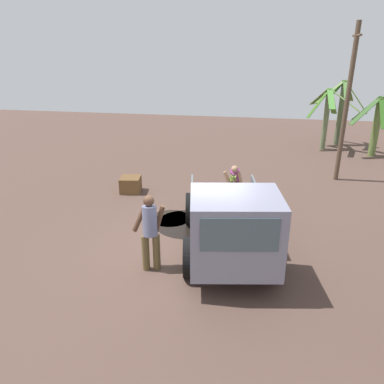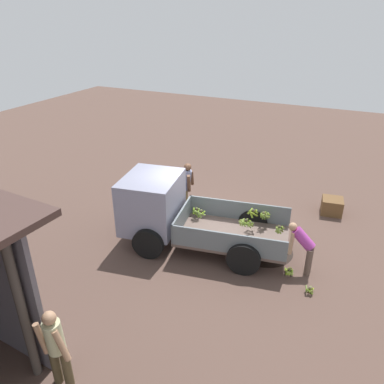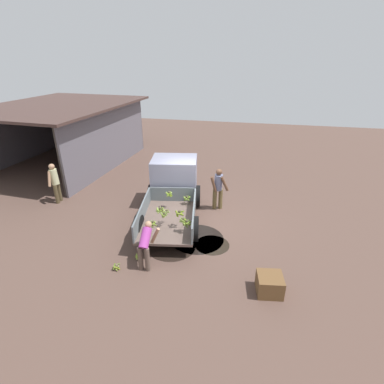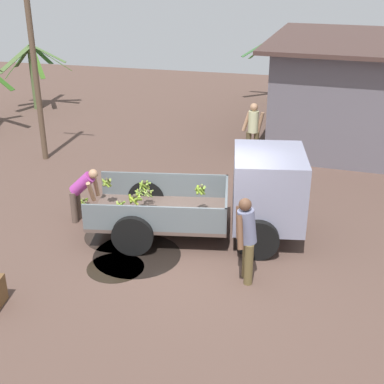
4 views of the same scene
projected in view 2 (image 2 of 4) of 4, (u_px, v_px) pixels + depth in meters
name	position (u px, v px, depth m)	size (l,w,h in m)	color
ground	(203.00, 229.00, 11.42)	(36.00, 36.00, 0.00)	brown
mud_patch_0	(264.00, 251.00, 10.38)	(1.55, 1.55, 0.01)	black
mud_patch_1	(250.00, 233.00, 11.20)	(1.82, 1.82, 0.01)	black
mud_patch_2	(263.00, 226.00, 11.56)	(1.14, 1.14, 0.01)	black
cargo_truck	(168.00, 209.00, 10.43)	(4.77, 2.63, 1.94)	brown
person_foreground_visitor	(186.00, 186.00, 11.98)	(0.50, 0.74, 1.72)	brown
person_worker_loading	(303.00, 245.00, 9.28)	(0.70, 0.65, 1.32)	brown
person_bystander_near_shed	(56.00, 346.00, 6.28)	(0.67, 0.37, 1.69)	#4F4229
banana_bunch_on_ground_0	(289.00, 271.00, 9.38)	(0.25, 0.26, 0.20)	brown
banana_bunch_on_ground_1	(310.00, 290.00, 8.78)	(0.21, 0.21, 0.20)	brown
wooden_crate_0	(332.00, 206.00, 12.21)	(0.65, 0.65, 0.52)	brown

